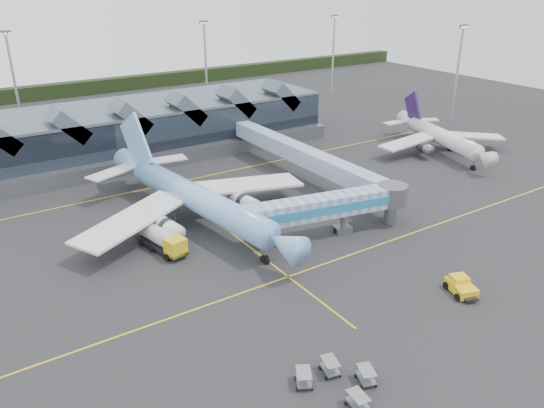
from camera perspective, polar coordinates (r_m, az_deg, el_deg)
ground at (r=69.33m, az=-2.04°, el=-4.94°), size 260.00×260.00×0.00m
taxi_stripes at (r=77.15m, az=-5.91°, el=-1.95°), size 120.00×60.00×0.01m
tree_line_far at (r=168.16m, az=-22.36°, el=11.18°), size 260.00×4.00×4.00m
terminal at (r=106.81m, az=-17.94°, el=7.11°), size 90.00×22.25×12.52m
light_masts at (r=128.07m, az=-8.95°, el=14.04°), size 132.40×42.56×22.45m
main_airliner at (r=75.99m, az=-8.54°, el=0.82°), size 36.82×42.71×13.73m
regional_jet at (r=111.64m, az=17.63°, el=6.98°), size 26.71×29.82×10.40m
jet_bridge at (r=72.32m, az=7.03°, el=-0.15°), size 24.53×8.04×5.96m
fuel_truck at (r=70.15m, az=-12.03°, el=-3.52°), size 4.09×9.31×3.10m
pushback_tug at (r=63.80m, az=19.68°, el=-8.34°), size 3.59×4.54×1.83m
baggage_carts at (r=48.67m, az=7.25°, el=-18.21°), size 6.79×6.90×1.39m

